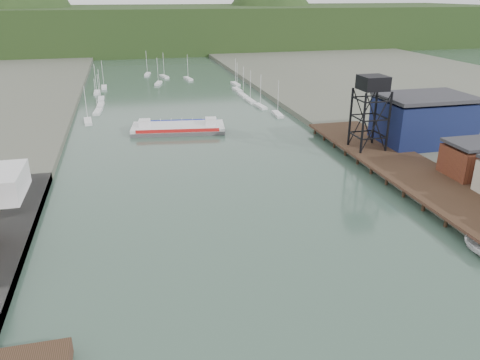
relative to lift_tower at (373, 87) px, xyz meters
name	(u,v)px	position (x,y,z in m)	size (l,w,h in m)	color
east_pier	(406,168)	(2.00, -13.00, -13.75)	(14.00, 70.00, 2.45)	black
lift_tower	(373,87)	(0.00, 0.00, 0.00)	(6.50, 6.50, 16.00)	black
blue_shed	(423,120)	(15.00, 2.00, -8.59)	(20.50, 14.50, 11.30)	#0D173B
marina_sailboats	(172,93)	(-34.92, 80.46, -15.30)	(57.71, 92.65, 0.90)	silver
distant_hills	(139,31)	(-38.98, 243.35, -5.27)	(500.00, 120.00, 80.00)	#1E3015
chain_ferry	(178,128)	(-38.61, 30.79, -14.65)	(25.34, 12.87, 3.49)	#4A4A4D
motorboat	(477,248)	(-5.07, -42.40, -14.62)	(2.00, 5.33, 2.06)	silver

